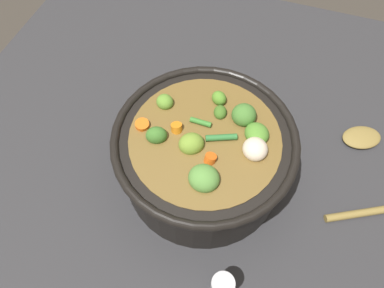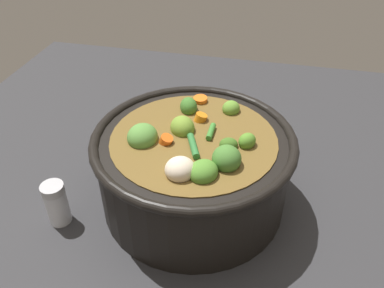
# 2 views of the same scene
# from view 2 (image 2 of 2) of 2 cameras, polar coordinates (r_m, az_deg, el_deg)

# --- Properties ---
(ground_plane) EXTENTS (1.10, 1.10, 0.00)m
(ground_plane) POSITION_cam_2_polar(r_m,az_deg,el_deg) (0.65, 0.21, -8.00)
(ground_plane) COLOR #2D2D30
(cooking_pot) EXTENTS (0.30, 0.30, 0.15)m
(cooking_pot) POSITION_cam_2_polar(r_m,az_deg,el_deg) (0.61, 0.22, -3.40)
(cooking_pot) COLOR black
(cooking_pot) RESTS_ON ground_plane
(salt_shaker) EXTENTS (0.03, 0.03, 0.07)m
(salt_shaker) POSITION_cam_2_polar(r_m,az_deg,el_deg) (0.63, -19.05, -8.13)
(salt_shaker) COLOR silver
(salt_shaker) RESTS_ON ground_plane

